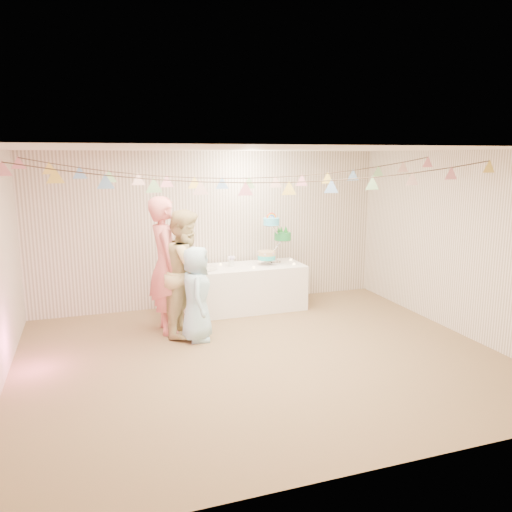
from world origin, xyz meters
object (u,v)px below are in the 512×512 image
object	(u,v)px
cake_stand	(274,239)
person_adult_b	(187,272)
table	(244,288)
person_adult_a	(166,265)
person_child	(196,294)

from	to	relation	value
cake_stand	person_adult_b	size ratio (longest dim) A/B	0.44
table	cake_stand	xyz separation A→B (m)	(0.55, 0.05, 0.78)
cake_stand	person_adult_b	world-z (taller)	person_adult_b
person_adult_a	person_child	bearing A→B (deg)	-147.94
person_adult_a	person_child	xyz separation A→B (m)	(0.33, -0.50, -0.32)
table	person_child	bearing A→B (deg)	-132.57
person_adult_b	table	bearing A→B (deg)	-30.45
table	person_child	world-z (taller)	person_child
table	person_adult_a	size ratio (longest dim) A/B	1.00
table	cake_stand	world-z (taller)	cake_stand
cake_stand	person_adult_b	distance (m)	1.87
person_adult_b	person_adult_a	bearing A→B (deg)	78.56
cake_stand	person_adult_a	xyz separation A→B (m)	(-1.92, -0.67, -0.16)
table	person_adult_b	xyz separation A→B (m)	(-1.10, -0.81, 0.53)
cake_stand	person_adult_a	bearing A→B (deg)	-160.66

